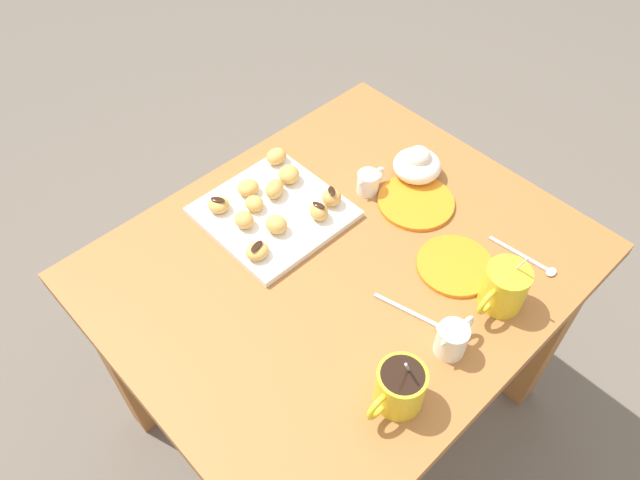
% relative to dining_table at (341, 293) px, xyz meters
% --- Properties ---
extents(ground_plane, '(8.00, 8.00, 0.00)m').
position_rel_dining_table_xyz_m(ground_plane, '(0.00, 0.00, -0.59)').
color(ground_plane, '#665B51').
extents(dining_table, '(1.00, 0.84, 0.72)m').
position_rel_dining_table_xyz_m(dining_table, '(0.00, 0.00, 0.00)').
color(dining_table, '#A36633').
rests_on(dining_table, ground_plane).
extents(pastry_plate_square, '(0.30, 0.30, 0.02)m').
position_rel_dining_table_xyz_m(pastry_plate_square, '(0.02, -0.20, 0.14)').
color(pastry_plate_square, white).
rests_on(pastry_plate_square, dining_table).
extents(coffee_mug_yellow_left, '(0.13, 0.09, 0.15)m').
position_rel_dining_table_xyz_m(coffee_mug_yellow_left, '(-0.15, 0.30, 0.18)').
color(coffee_mug_yellow_left, yellow).
rests_on(coffee_mug_yellow_left, dining_table).
extents(coffee_mug_yellow_right, '(0.13, 0.09, 0.14)m').
position_rel_dining_table_xyz_m(coffee_mug_yellow_right, '(0.16, 0.30, 0.18)').
color(coffee_mug_yellow_right, yellow).
rests_on(coffee_mug_yellow_right, dining_table).
extents(cream_pitcher_white, '(0.10, 0.06, 0.07)m').
position_rel_dining_table_xyz_m(cream_pitcher_white, '(0.01, 0.30, 0.17)').
color(cream_pitcher_white, white).
rests_on(cream_pitcher_white, dining_table).
extents(ice_cream_bowl, '(0.12, 0.12, 0.09)m').
position_rel_dining_table_xyz_m(ice_cream_bowl, '(-0.32, -0.06, 0.17)').
color(ice_cream_bowl, white).
rests_on(ice_cream_bowl, dining_table).
extents(chocolate_sauce_pitcher, '(0.09, 0.05, 0.06)m').
position_rel_dining_table_xyz_m(chocolate_sauce_pitcher, '(-0.19, -0.11, 0.16)').
color(chocolate_sauce_pitcher, white).
rests_on(chocolate_sauce_pitcher, dining_table).
extents(saucer_orange_left, '(0.17, 0.17, 0.01)m').
position_rel_dining_table_xyz_m(saucer_orange_left, '(-0.16, 0.18, 0.13)').
color(saucer_orange_left, orange).
rests_on(saucer_orange_left, dining_table).
extents(saucer_orange_right, '(0.18, 0.18, 0.01)m').
position_rel_dining_table_xyz_m(saucer_orange_right, '(-0.24, 0.00, 0.13)').
color(saucer_orange_right, orange).
rests_on(saucer_orange_right, dining_table).
extents(loose_spoon_near_saucer, '(0.03, 0.16, 0.01)m').
position_rel_dining_table_xyz_m(loose_spoon_near_saucer, '(-0.29, 0.29, 0.13)').
color(loose_spoon_near_saucer, silver).
rests_on(loose_spoon_near_saucer, dining_table).
extents(loose_spoon_by_plate, '(0.06, 0.16, 0.01)m').
position_rel_dining_table_xyz_m(loose_spoon_by_plate, '(-0.01, 0.21, 0.13)').
color(loose_spoon_by_plate, silver).
rests_on(loose_spoon_by_plate, dining_table).
extents(beignet_0, '(0.05, 0.05, 0.04)m').
position_rel_dining_table_xyz_m(beignet_0, '(-0.09, -0.32, 0.16)').
color(beignet_0, '#DBA351').
rests_on(beignet_0, pastry_plate_square).
extents(beignet_1, '(0.05, 0.06, 0.04)m').
position_rel_dining_table_xyz_m(beignet_1, '(0.06, -0.15, 0.16)').
color(beignet_1, '#DBA351').
rests_on(beignet_1, pastry_plate_square).
extents(beignet_2, '(0.05, 0.06, 0.04)m').
position_rel_dining_table_xyz_m(beignet_2, '(-0.04, -0.11, 0.16)').
color(beignet_2, '#DBA351').
rests_on(beignet_2, pastry_plate_square).
extents(chocolate_drizzle_2, '(0.02, 0.04, 0.00)m').
position_rel_dining_table_xyz_m(chocolate_drizzle_2, '(-0.04, -0.11, 0.18)').
color(chocolate_drizzle_2, black).
rests_on(chocolate_drizzle_2, beignet_2).
extents(beignet_3, '(0.07, 0.07, 0.04)m').
position_rel_dining_table_xyz_m(beignet_3, '(-0.07, -0.25, 0.16)').
color(beignet_3, '#DBA351').
rests_on(beignet_3, pastry_plate_square).
extents(beignet_4, '(0.06, 0.05, 0.03)m').
position_rel_dining_table_xyz_m(beignet_4, '(0.03, -0.28, 0.16)').
color(beignet_4, '#DBA351').
rests_on(beignet_4, pastry_plate_square).
extents(beignet_5, '(0.05, 0.05, 0.03)m').
position_rel_dining_table_xyz_m(beignet_5, '(0.05, -0.24, 0.16)').
color(beignet_5, '#DBA351').
rests_on(beignet_5, pastry_plate_square).
extents(beignet_6, '(0.05, 0.05, 0.03)m').
position_rel_dining_table_xyz_m(beignet_6, '(0.13, -0.12, 0.16)').
color(beignet_6, '#DBA351').
rests_on(beignet_6, pastry_plate_square).
extents(chocolate_drizzle_6, '(0.04, 0.03, 0.00)m').
position_rel_dining_table_xyz_m(chocolate_drizzle_6, '(0.13, -0.12, 0.17)').
color(chocolate_drizzle_6, black).
rests_on(chocolate_drizzle_6, beignet_6).
extents(beignet_7, '(0.07, 0.06, 0.04)m').
position_rel_dining_table_xyz_m(beignet_7, '(-0.01, -0.24, 0.16)').
color(beignet_7, '#DBA351').
rests_on(beignet_7, pastry_plate_square).
extents(beignet_8, '(0.04, 0.05, 0.04)m').
position_rel_dining_table_xyz_m(beignet_8, '(0.10, -0.21, 0.16)').
color(beignet_8, '#DBA351').
rests_on(beignet_8, pastry_plate_square).
extents(beignet_9, '(0.06, 0.06, 0.04)m').
position_rel_dining_table_xyz_m(beignet_9, '(-0.09, -0.13, 0.16)').
color(beignet_9, '#DBA351').
rests_on(beignet_9, pastry_plate_square).
extents(chocolate_drizzle_9, '(0.03, 0.03, 0.00)m').
position_rel_dining_table_xyz_m(chocolate_drizzle_9, '(-0.09, -0.13, 0.19)').
color(chocolate_drizzle_9, black).
rests_on(chocolate_drizzle_9, beignet_9).
extents(beignet_10, '(0.07, 0.07, 0.03)m').
position_rel_dining_table_xyz_m(beignet_10, '(0.11, -0.29, 0.16)').
color(beignet_10, '#DBA351').
rests_on(beignet_10, pastry_plate_square).
extents(chocolate_drizzle_10, '(0.03, 0.04, 0.00)m').
position_rel_dining_table_xyz_m(chocolate_drizzle_10, '(0.11, -0.29, 0.18)').
color(chocolate_drizzle_10, black).
rests_on(chocolate_drizzle_10, beignet_10).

